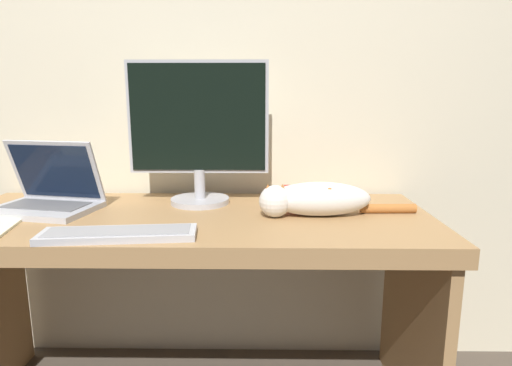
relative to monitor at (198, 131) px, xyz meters
name	(u,v)px	position (x,y,z in m)	size (l,w,h in m)	color
wall_back	(201,54)	(-0.01, 0.22, 0.29)	(6.40, 0.06, 2.60)	beige
desk	(191,255)	(-0.01, -0.16, -0.42)	(1.64, 0.65, 0.74)	#A37A4C
monitor	(198,131)	(0.00, 0.00, 0.00)	(0.51, 0.22, 0.52)	#B2B2B7
laptop	(48,197)	(-0.52, -0.11, -0.22)	(0.38, 0.30, 0.24)	#B7B7BC
external_keyboard	(119,234)	(-0.17, -0.41, -0.26)	(0.45, 0.16, 0.02)	#BCBCC1
cat	(314,199)	(0.41, -0.17, -0.21)	(0.54, 0.15, 0.11)	silver
small_toy	(293,196)	(0.35, -0.02, -0.24)	(0.07, 0.07, 0.07)	red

